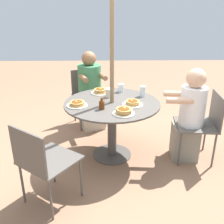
% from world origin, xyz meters
% --- Properties ---
extents(ground_plane, '(12.00, 12.00, 0.00)m').
position_xyz_m(ground_plane, '(0.00, 0.00, 0.00)').
color(ground_plane, '#8C664C').
extents(patio_table, '(1.15, 1.15, 0.73)m').
position_xyz_m(patio_table, '(0.00, 0.00, 0.57)').
color(patio_table, '#4C4742').
rests_on(patio_table, ground).
extents(umbrella_pole, '(0.05, 0.05, 2.16)m').
position_xyz_m(umbrella_pole, '(0.00, 0.00, 1.08)').
color(umbrella_pole, '#846B4C').
rests_on(umbrella_pole, ground).
extents(patio_chair_north, '(0.51, 0.51, 0.86)m').
position_xyz_m(patio_chair_north, '(-0.09, -1.10, 0.51)').
color(patio_chair_north, '#514C47').
rests_on(patio_chair_north, ground).
extents(diner_north, '(0.34, 0.50, 1.16)m').
position_xyz_m(diner_north, '(-0.08, -0.93, 0.55)').
color(diner_north, gray).
rests_on(diner_north, ground).
extents(patio_chair_east, '(0.60, 0.60, 0.86)m').
position_xyz_m(patio_chair_east, '(1.04, 0.37, 0.51)').
color(patio_chair_east, '#514C47').
rests_on(patio_chair_east, ground).
extents(diner_east, '(0.55, 0.48, 1.19)m').
position_xyz_m(diner_east, '(0.88, 0.31, 0.54)').
color(diner_east, beige).
rests_on(diner_east, ground).
extents(patio_chair_south, '(0.66, 0.66, 0.86)m').
position_xyz_m(patio_chair_south, '(-0.89, 0.66, 0.51)').
color(patio_chair_south, '#514C47').
rests_on(patio_chair_south, ground).
extents(pancake_plate_a, '(0.24, 0.24, 0.06)m').
position_xyz_m(pancake_plate_a, '(-0.11, 0.40, 0.75)').
color(pancake_plate_a, silver).
rests_on(pancake_plate_a, patio_table).
extents(pancake_plate_b, '(0.24, 0.24, 0.07)m').
position_xyz_m(pancake_plate_b, '(-0.36, -0.12, 0.76)').
color(pancake_plate_b, silver).
rests_on(pancake_plate_b, patio_table).
extents(pancake_plate_c, '(0.24, 0.24, 0.07)m').
position_xyz_m(pancake_plate_c, '(0.34, 0.15, 0.76)').
color(pancake_plate_c, silver).
rests_on(pancake_plate_c, patio_table).
extents(pancake_plate_d, '(0.24, 0.24, 0.06)m').
position_xyz_m(pancake_plate_d, '(-0.10, -0.24, 0.75)').
color(pancake_plate_d, silver).
rests_on(pancake_plate_d, patio_table).
extents(syrup_bottle, '(0.08, 0.06, 0.13)m').
position_xyz_m(syrup_bottle, '(-0.21, 0.12, 0.78)').
color(syrup_bottle, '#602D0F').
rests_on(syrup_bottle, patio_table).
extents(coffee_cup, '(0.08, 0.08, 0.11)m').
position_xyz_m(coffee_cup, '(0.19, 0.04, 0.79)').
color(coffee_cup, beige).
rests_on(coffee_cup, patio_table).
extents(drinking_glass_a, '(0.07, 0.07, 0.13)m').
position_xyz_m(drinking_glass_a, '(0.21, -0.39, 0.80)').
color(drinking_glass_a, silver).
rests_on(drinking_glass_a, patio_table).
extents(drinking_glass_b, '(0.08, 0.08, 0.11)m').
position_xyz_m(drinking_glass_b, '(0.40, -0.13, 0.79)').
color(drinking_glass_b, silver).
rests_on(drinking_glass_b, patio_table).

